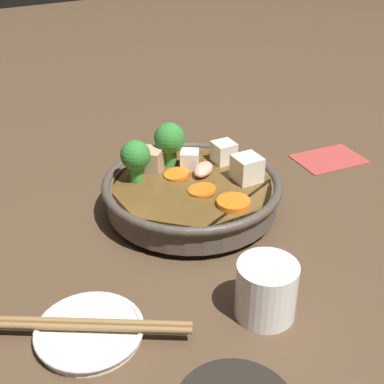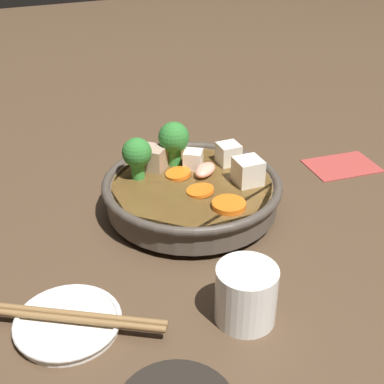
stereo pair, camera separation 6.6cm
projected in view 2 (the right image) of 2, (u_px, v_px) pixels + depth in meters
name	position (u px, v px, depth m)	size (l,w,h in m)	color
ground_plane	(192.00, 211.00, 0.75)	(3.00, 3.00, 0.00)	#4C3826
stirfry_bowl	(191.00, 189.00, 0.73)	(0.24, 0.24, 0.11)	#51473D
side_saucer	(68.00, 323.00, 0.55)	(0.11, 0.11, 0.01)	white
tea_cup	(246.00, 294.00, 0.55)	(0.06, 0.06, 0.06)	white
napkin	(342.00, 165.00, 0.86)	(0.12, 0.09, 0.00)	#A33833
chopsticks_pair	(67.00, 316.00, 0.54)	(0.18, 0.12, 0.01)	olive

